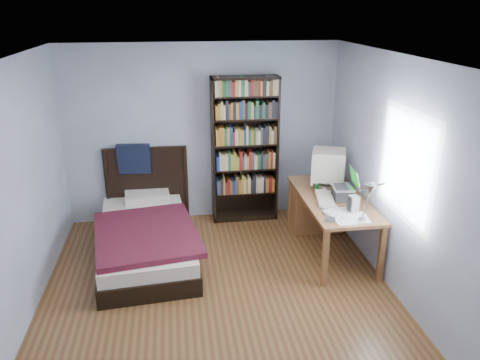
{
  "coord_description": "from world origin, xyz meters",
  "views": [
    {
      "loc": [
        -0.39,
        -4.28,
        2.96
      ],
      "look_at": [
        0.33,
        0.7,
        1.06
      ],
      "focal_mm": 35.0,
      "sensor_mm": 36.0,
      "label": 1
    }
  ],
  "objects": [
    {
      "name": "phone_silver",
      "position": [
        1.29,
        0.49,
        0.74
      ],
      "size": [
        0.07,
        0.11,
        0.02
      ],
      "primitive_type": "cube",
      "rotation": [
        0.0,
        0.0,
        0.12
      ],
      "color": "silver",
      "rests_on": "desk"
    },
    {
      "name": "room",
      "position": [
        0.03,
        -0.0,
        1.25
      ],
      "size": [
        4.2,
        4.24,
        2.5
      ],
      "color": "#5A341A",
      "rests_on": "ground"
    },
    {
      "name": "soda_can",
      "position": [
        1.36,
        1.03,
        0.78
      ],
      "size": [
        0.06,
        0.06,
        0.11
      ],
      "primitive_type": "cylinder",
      "color": "#073512",
      "rests_on": "desk"
    },
    {
      "name": "keyboard",
      "position": [
        1.38,
        0.74,
        0.75
      ],
      "size": [
        0.29,
        0.54,
        0.05
      ],
      "primitive_type": "cube",
      "rotation": [
        0.0,
        0.07,
        -0.19
      ],
      "color": "beige",
      "rests_on": "desk"
    },
    {
      "name": "laptop",
      "position": [
        1.61,
        0.75,
        0.84
      ],
      "size": [
        0.33,
        0.34,
        0.39
      ],
      "color": "#2D2D30",
      "rests_on": "desk"
    },
    {
      "name": "desk",
      "position": [
        1.5,
        1.27,
        0.42
      ],
      "size": [
        0.75,
        1.65,
        0.73
      ],
      "color": "brown",
      "rests_on": "floor"
    },
    {
      "name": "crt_monitor",
      "position": [
        1.55,
        1.21,
        1.01
      ],
      "size": [
        0.54,
        0.5,
        0.49
      ],
      "color": "beige",
      "rests_on": "desk"
    },
    {
      "name": "mouse",
      "position": [
        1.47,
        1.05,
        0.75
      ],
      "size": [
        0.06,
        0.1,
        0.03
      ],
      "primitive_type": "ellipsoid",
      "color": "silver",
      "rests_on": "desk"
    },
    {
      "name": "bookshelf",
      "position": [
        0.58,
        1.94,
        1.04
      ],
      "size": [
        0.93,
        0.3,
        2.06
      ],
      "color": "black",
      "rests_on": "floor"
    },
    {
      "name": "speaker",
      "position": [
        1.59,
        0.36,
        0.83
      ],
      "size": [
        0.12,
        0.12,
        0.2
      ],
      "primitive_type": "cube",
      "rotation": [
        0.0,
        0.0,
        0.2
      ],
      "color": "gray",
      "rests_on": "desk"
    },
    {
      "name": "bed",
      "position": [
        -0.81,
        1.12,
        0.25
      ],
      "size": [
        1.37,
        2.28,
        1.16
      ],
      "color": "black",
      "rests_on": "floor"
    },
    {
      "name": "phone_grey",
      "position": [
        1.26,
        0.35,
        0.74
      ],
      "size": [
        0.06,
        0.1,
        0.02
      ],
      "primitive_type": "cube",
      "rotation": [
        0.0,
        0.0,
        0.15
      ],
      "color": "gray",
      "rests_on": "desk"
    },
    {
      "name": "desk_lamp",
      "position": [
        1.48,
        -0.26,
        1.23
      ],
      "size": [
        0.24,
        0.52,
        0.62
      ],
      "color": "#99999E",
      "rests_on": "desk"
    },
    {
      "name": "external_drive",
      "position": [
        1.26,
        0.17,
        0.74
      ],
      "size": [
        0.13,
        0.13,
        0.02
      ],
      "primitive_type": "cube",
      "rotation": [
        0.0,
        0.0,
        -0.31
      ],
      "color": "gray",
      "rests_on": "desk"
    }
  ]
}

